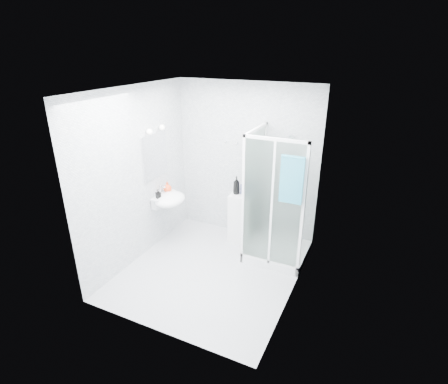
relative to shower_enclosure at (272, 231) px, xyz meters
The scene contains 12 objects.
room 1.33m from the shower_enclosure, 131.13° to the right, with size 2.40×2.60×2.60m.
shower_enclosure is the anchor object (origin of this frame).
wall_basin 1.72m from the shower_enclosure, 169.19° to the right, with size 0.46×0.56×0.35m.
mirror 2.16m from the shower_enclosure, behind, with size 0.02×0.60×0.70m, color white.
vanity_lights 2.35m from the shower_enclosure, behind, with size 0.10×0.40×0.08m.
wall_hooks 1.57m from the shower_enclosure, 151.98° to the left, with size 0.23×0.06×0.03m.
storage_cabinet 0.69m from the shower_enclosure, 157.27° to the left, with size 0.37×0.39×0.84m.
hand_towel 1.18m from the shower_enclosure, 49.83° to the right, with size 0.30×0.04×0.65m.
shampoo_bottle_a 0.94m from the shower_enclosure, 159.92° to the left, with size 0.11×0.11×0.30m, color black.
shampoo_bottle_b 0.84m from the shower_enclosure, 151.65° to the left, with size 0.12×0.12×0.26m, color #0D1653.
soap_dispenser_orange 1.83m from the shower_enclosure, behind, with size 0.14×0.14×0.17m, color #EE481C.
soap_dispenser_black 1.86m from the shower_enclosure, 164.96° to the right, with size 0.07×0.07×0.15m, color black.
Camera 1 is at (2.02, -3.80, 3.09)m, focal length 28.00 mm.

